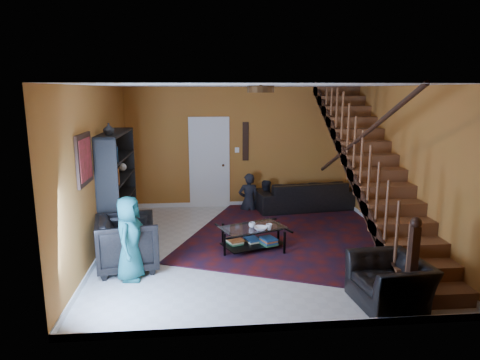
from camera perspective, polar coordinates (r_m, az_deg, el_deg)
The scene contains 21 objects.
floor at distance 7.71m, azimuth 1.74°, elevation -8.80°, with size 5.50×5.50×0.00m, color beige.
room at distance 8.91m, azimuth -7.88°, elevation -5.68°, with size 5.50×5.50×5.50m.
staircase at distance 7.88m, azimuth 17.33°, elevation 1.66°, with size 0.95×5.02×3.18m.
bookshelf at distance 8.10m, azimuth -15.91°, elevation -1.12°, with size 0.35×1.80×2.00m.
door at distance 10.03m, azimuth -4.10°, elevation 2.13°, with size 0.82×0.05×2.05m, color silver.
framed_picture at distance 6.55m, azimuth -20.06°, elevation 2.60°, with size 0.04×0.74×0.74m, color maroon.
wall_hanging at distance 10.01m, azimuth 0.75°, elevation 5.17°, with size 0.14×0.03×0.90m, color black.
ceiling_fixture at distance 6.42m, azimuth 2.79°, elevation 12.01°, with size 0.40×0.40×0.10m, color #3F2814.
rug at distance 8.33m, azimuth 6.70°, elevation -7.21°, with size 3.53×4.03×0.02m, color #440E0C.
sofa at distance 10.04m, azimuth 8.67°, elevation -1.99°, with size 2.29×0.90×0.67m, color black.
armchair_left at distance 6.88m, azimuth -14.78°, elevation -8.12°, with size 0.89×0.91×0.83m, color black.
armchair_right at distance 5.97m, azimuth 19.37°, elevation -12.71°, with size 0.95×0.83×0.62m, color black.
person_adult_a at distance 9.89m, azimuth 1.16°, elevation -2.83°, with size 0.48×0.31×1.31m, color black.
person_adult_b at distance 9.96m, azimuth 3.33°, elevation -3.25°, with size 0.56×0.43×1.14m, color black.
person_child at distance 6.44m, azimuth -14.54°, elevation -7.52°, with size 0.61×0.40×1.25m, color #17555A.
coffee_table at distance 7.48m, azimuth 1.70°, elevation -7.58°, with size 1.23×0.98×0.41m.
cup_a at distance 7.39m, azimuth 1.62°, elevation -6.01°, with size 0.11×0.11×0.09m, color #999999.
cup_b at distance 7.28m, azimuth 3.90°, elevation -6.26°, with size 0.11×0.11×0.10m, color #999999.
bowl at distance 7.27m, azimuth 2.76°, elevation -6.47°, with size 0.22×0.22×0.05m, color #999999.
vase at distance 7.44m, azimuth -17.10°, elevation 6.52°, with size 0.18×0.18×0.19m, color #999999.
popcorn_bucket at distance 7.38m, azimuth -14.10°, elevation -9.29°, with size 0.14×0.14×0.16m, color red.
Camera 1 is at (-0.89, -7.15, 2.73)m, focal length 32.00 mm.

